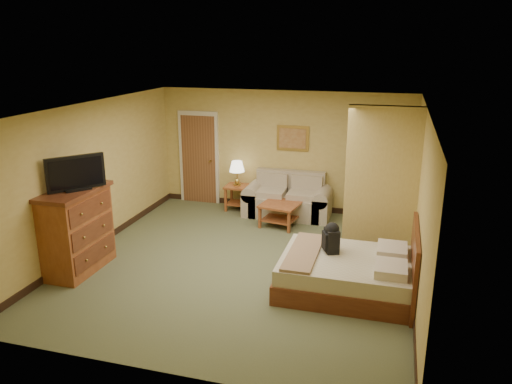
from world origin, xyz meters
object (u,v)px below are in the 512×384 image
(loveseat, at_px, (288,202))
(bed, at_px, (350,273))
(coffee_table, at_px, (280,210))
(dresser, at_px, (77,230))

(loveseat, bearing_deg, bed, -62.10)
(loveseat, height_order, coffee_table, loveseat)
(dresser, xyz_separation_m, bed, (4.30, 0.48, -0.40))
(coffee_table, relative_size, dresser, 0.61)
(dresser, relative_size, bed, 0.70)
(coffee_table, bearing_deg, loveseat, 89.42)
(loveseat, distance_m, coffee_table, 0.65)
(coffee_table, relative_size, bed, 0.43)
(loveseat, height_order, dresser, dresser)
(loveseat, bearing_deg, dresser, -127.28)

